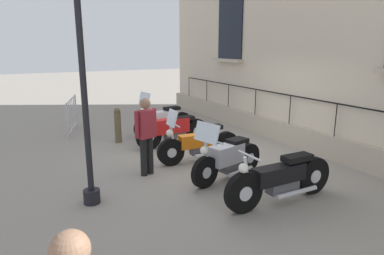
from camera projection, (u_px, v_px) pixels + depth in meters
name	position (u px, v px, depth m)	size (l,w,h in m)	color
ground_plane	(209.00, 158.00, 8.09)	(60.00, 60.00, 0.00)	gray
motorcycle_white	(163.00, 121.00, 10.03)	(1.94, 0.62, 1.34)	black
motorcycle_red	(173.00, 130.00, 8.95)	(2.06, 0.60, 0.93)	black
motorcycle_orange	(199.00, 144.00, 7.78)	(2.05, 0.53, 1.26)	black
motorcycle_silver	(227.00, 158.00, 6.69)	(1.86, 0.75, 1.24)	black
motorcycle_black	(281.00, 179.00, 5.69)	(2.22, 0.59, 0.95)	black
lamppost	(79.00, 31.00, 5.11)	(0.35, 0.35, 4.79)	black
crowd_barrier	(72.00, 114.00, 10.39)	(0.56, 1.79, 1.05)	#B7B7BF
bollard	(118.00, 125.00, 9.29)	(0.18, 0.18, 0.97)	brown
pedestrian_standing	(146.00, 133.00, 6.85)	(0.51, 0.32, 1.60)	black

